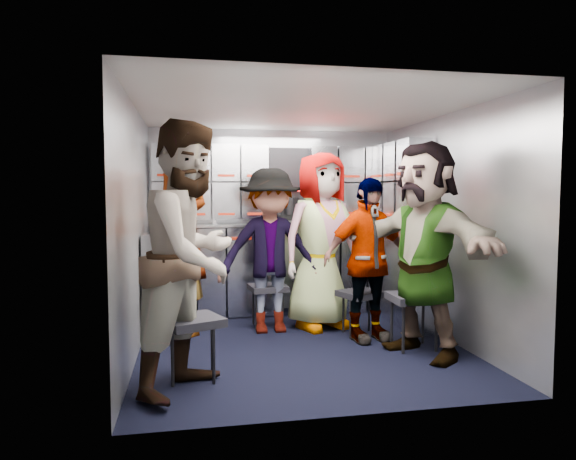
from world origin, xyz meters
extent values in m
plane|color=black|center=(0.00, 0.00, 0.00)|extent=(3.00, 3.00, 0.00)
cube|color=#959AA3|center=(0.00, 1.50, 1.05)|extent=(2.80, 0.04, 2.10)
cube|color=#959AA3|center=(-1.40, 0.00, 1.05)|extent=(0.04, 3.00, 2.10)
cube|color=#959AA3|center=(1.40, 0.00, 1.05)|extent=(0.04, 3.00, 2.10)
cube|color=silver|center=(0.00, 0.00, 2.10)|extent=(2.80, 3.00, 0.02)
cube|color=#9498A3|center=(0.00, 1.29, 0.49)|extent=(2.68, 0.38, 0.99)
cube|color=#9498A3|center=(-1.19, 0.56, 0.49)|extent=(0.38, 0.76, 0.99)
cube|color=#ADAFB4|center=(0.00, 1.29, 1.01)|extent=(2.68, 0.42, 0.03)
cube|color=#9498A3|center=(0.00, 1.35, 1.49)|extent=(2.68, 0.28, 0.82)
cube|color=#9498A3|center=(1.25, 0.70, 1.49)|extent=(0.28, 1.00, 0.82)
cube|color=#9498A3|center=(1.25, 0.60, 0.50)|extent=(0.28, 1.20, 1.00)
cube|color=#A51F0D|center=(0.00, 1.09, 0.88)|extent=(2.60, 0.02, 0.03)
cube|color=black|center=(-0.94, -0.68, 0.43)|extent=(0.50, 0.49, 0.06)
cylinder|color=black|center=(-1.09, -0.81, 0.21)|extent=(0.02, 0.02, 0.41)
cylinder|color=black|center=(-0.80, -0.81, 0.21)|extent=(0.02, 0.02, 0.41)
cylinder|color=black|center=(-1.09, -0.56, 0.21)|extent=(0.02, 0.02, 0.41)
cylinder|color=black|center=(-0.80, -0.56, 0.21)|extent=(0.02, 0.02, 0.41)
cube|color=black|center=(-0.18, 0.70, 0.40)|extent=(0.40, 0.38, 0.06)
cylinder|color=black|center=(-0.32, 0.59, 0.19)|extent=(0.02, 0.02, 0.38)
cylinder|color=black|center=(-0.05, 0.59, 0.19)|extent=(0.02, 0.02, 0.38)
cylinder|color=black|center=(-0.32, 0.82, 0.19)|extent=(0.02, 0.02, 0.38)
cylinder|color=black|center=(-0.05, 0.82, 0.19)|extent=(0.02, 0.02, 0.38)
cube|color=black|center=(0.35, 0.77, 0.45)|extent=(0.45, 0.44, 0.06)
cylinder|color=black|center=(0.20, 0.64, 0.21)|extent=(0.03, 0.03, 0.42)
cylinder|color=black|center=(0.50, 0.64, 0.21)|extent=(0.03, 0.03, 0.42)
cylinder|color=black|center=(0.20, 0.89, 0.21)|extent=(0.03, 0.03, 0.42)
cylinder|color=black|center=(0.50, 0.89, 0.21)|extent=(0.03, 0.03, 0.42)
cube|color=black|center=(0.65, 0.23, 0.40)|extent=(0.46, 0.45, 0.06)
cylinder|color=black|center=(0.52, 0.12, 0.19)|extent=(0.02, 0.02, 0.38)
cylinder|color=black|center=(0.78, 0.12, 0.19)|extent=(0.02, 0.02, 0.38)
cylinder|color=black|center=(0.52, 0.35, 0.19)|extent=(0.02, 0.02, 0.38)
cylinder|color=black|center=(0.78, 0.35, 0.19)|extent=(0.02, 0.02, 0.38)
cube|color=black|center=(0.97, -0.28, 0.45)|extent=(0.42, 0.39, 0.06)
cylinder|color=black|center=(0.82, -0.41, 0.21)|extent=(0.03, 0.03, 0.43)
cylinder|color=black|center=(1.12, -0.41, 0.21)|extent=(0.03, 0.03, 0.43)
cylinder|color=black|center=(0.82, -0.15, 0.21)|extent=(0.03, 0.03, 0.43)
cylinder|color=black|center=(1.12, -0.15, 0.21)|extent=(0.03, 0.03, 0.43)
imported|color=black|center=(-1.05, 0.63, 0.99)|extent=(0.82, 0.86, 1.98)
imported|color=black|center=(-0.94, -0.86, 0.93)|extent=(1.09, 1.14, 1.86)
imported|color=black|center=(-0.18, 0.52, 0.80)|extent=(1.04, 0.60, 1.61)
imported|color=black|center=(0.35, 0.59, 0.89)|extent=(1.00, 0.81, 1.77)
imported|color=black|center=(0.65, 0.05, 0.75)|extent=(0.94, 0.54, 1.51)
imported|color=black|center=(0.97, -0.46, 0.90)|extent=(1.15, 1.74, 1.80)
cylinder|color=white|center=(-0.69, 1.24, 1.17)|extent=(0.06, 0.06, 0.27)
cylinder|color=white|center=(-0.14, 1.24, 1.16)|extent=(0.06, 0.06, 0.26)
cylinder|color=white|center=(1.00, 1.24, 1.16)|extent=(0.07, 0.07, 0.26)
cylinder|color=#CCB990|center=(-1.04, 1.23, 1.08)|extent=(0.08, 0.08, 0.11)
cylinder|color=#CCB990|center=(0.53, 1.23, 1.08)|extent=(0.08, 0.08, 0.10)
camera|label=1|loc=(-0.95, -4.43, 1.36)|focal=32.00mm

